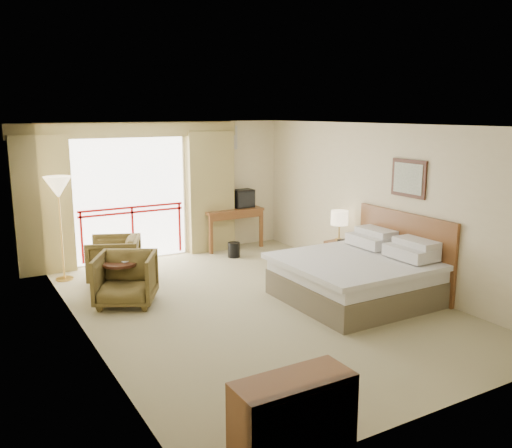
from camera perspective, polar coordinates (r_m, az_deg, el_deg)
floor at (r=8.36m, az=-0.10°, el=-8.46°), size 7.00×7.00×0.00m
ceiling at (r=7.85m, az=-0.10°, el=10.36°), size 7.00×7.00×0.00m
wall_back at (r=11.13m, az=-9.14°, el=3.65°), size 5.00×0.00×5.00m
wall_front at (r=5.35m, az=19.05°, el=-5.65°), size 5.00×0.00×5.00m
wall_left at (r=7.12m, az=-17.83°, el=-1.32°), size 0.00×7.00×7.00m
wall_right at (r=9.48m, az=13.13°, el=2.09°), size 0.00×7.00×7.00m
balcony_door at (r=10.88m, az=-13.02°, el=2.51°), size 2.40×0.00×2.40m
balcony_railing at (r=10.92m, az=-12.89°, el=0.49°), size 2.09×0.03×1.02m
curtain_left at (r=10.39m, az=-21.53°, el=1.84°), size 1.00×0.26×2.50m
curtain_right at (r=11.33m, az=-4.83°, el=3.39°), size 1.00×0.26×2.50m
valance at (r=10.65m, az=-13.19°, el=9.62°), size 4.40×0.22×0.28m
hvac_vent at (r=11.53m, az=-3.14°, el=9.05°), size 0.50×0.04×0.50m
bed at (r=8.61m, az=10.64°, el=-5.44°), size 2.13×2.06×0.97m
headboard at (r=9.17m, az=15.29°, el=-2.81°), size 0.06×2.10×1.30m
framed_art at (r=8.96m, az=15.76°, el=4.65°), size 0.04×0.72×0.60m
nightstand at (r=10.02m, az=8.83°, el=-3.47°), size 0.43×0.50×0.57m
table_lamp at (r=9.89m, az=8.78°, el=0.59°), size 0.31×0.31×0.55m
phone at (r=9.79m, az=9.21°, el=-1.87°), size 0.21×0.18×0.08m
desk at (r=11.69m, az=-2.82°, el=0.78°), size 1.31×0.63×0.86m
tv at (r=11.71m, az=-1.39°, el=2.71°), size 0.43×0.34×0.39m
coffee_maker at (r=11.43m, az=-4.26°, el=2.08°), size 0.13×0.13×0.24m
cup at (r=11.47m, az=-3.47°, el=1.76°), size 0.09×0.09×0.10m
wastebasket at (r=10.96m, az=-2.35°, el=-2.73°), size 0.24×0.24×0.30m
armchair_far at (r=9.77m, az=-14.60°, el=-5.84°), size 1.12×1.11×0.79m
armchair_near at (r=8.61m, az=-13.41°, el=-8.20°), size 1.17×1.18×0.80m
side_table at (r=8.72m, az=-14.10°, el=-5.13°), size 0.55×0.55×0.60m
book at (r=8.67m, az=-14.17°, el=-3.90°), size 0.21×0.25×0.02m
floor_lamp at (r=9.79m, az=-20.11°, el=3.25°), size 0.46×0.46×1.82m
dresser at (r=4.88m, az=3.96°, el=-19.60°), size 1.06×0.45×0.70m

